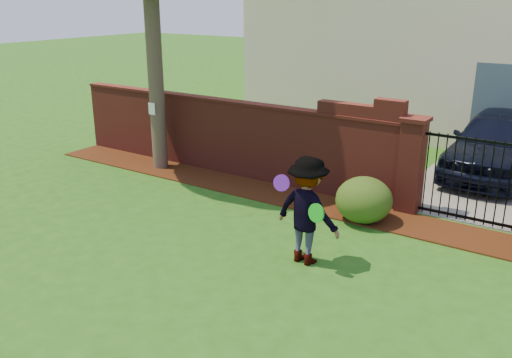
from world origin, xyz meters
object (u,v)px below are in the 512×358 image
Objects in this scene: car at (495,145)px; frisbee_purple at (282,183)px; frisbee_green at (316,213)px; man at (306,211)px.

car is 17.22× the size of frisbee_purple.
frisbee_purple is (-1.89, -6.37, 0.55)m from car.
frisbee_purple is at bearing -105.19° from car.
frisbee_purple is 0.90× the size of frisbee_green.
man is 5.99× the size of frisbee_green.
man is at bearing 143.44° from frisbee_green.
frisbee_purple reaches higher than frisbee_green.
frisbee_purple is at bearing 176.61° from frisbee_green.
man reaches higher than frisbee_purple.
frisbee_green is (-1.26, -6.41, 0.21)m from car.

